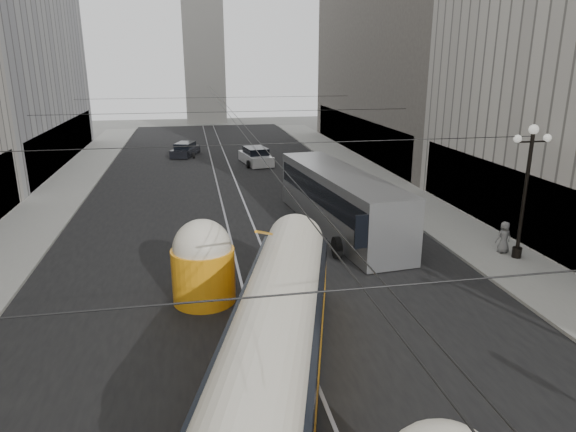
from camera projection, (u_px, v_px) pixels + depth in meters
name	position (u px, v px, depth m)	size (l,w,h in m)	color
road	(231.00, 197.00, 36.24)	(20.00, 85.00, 0.02)	black
sidewalk_left	(62.00, 192.00, 37.38)	(4.00, 72.00, 0.15)	gray
sidewalk_right	(376.00, 179.00, 41.64)	(4.00, 72.00, 0.15)	gray
rail_left	(220.00, 198.00, 36.11)	(0.12, 85.00, 0.04)	gray
rail_right	(242.00, 197.00, 36.37)	(0.12, 85.00, 0.04)	gray
distant_tower	(202.00, 21.00, 76.55)	(6.00, 6.00, 31.36)	#B2AFA8
lamppost_right_mid	(526.00, 185.00, 23.76)	(1.86, 0.44, 6.37)	black
catenary	(231.00, 114.00, 33.60)	(25.00, 72.00, 0.23)	black
streetcar	(276.00, 340.00, 14.52)	(6.21, 15.21, 3.45)	#FDA016
city_bus	(339.00, 198.00, 28.91)	(4.20, 13.42, 3.35)	gray
sedan_white_far	(256.00, 157.00, 47.59)	(2.81, 5.25, 1.57)	white
sedan_dark_far	(185.00, 150.00, 51.72)	(3.06, 4.68, 1.37)	black
pedestrian_sidewalk_right	(504.00, 237.00, 25.19)	(0.78, 0.48, 1.59)	slate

